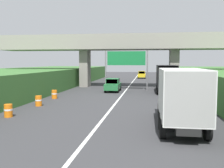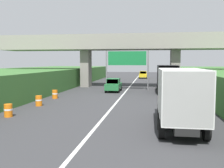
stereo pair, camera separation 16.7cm
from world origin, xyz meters
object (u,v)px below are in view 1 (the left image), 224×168
(truck_black, at_px, (166,77))
(construction_barrel_4, at_px, (54,94))
(car_yellow, at_px, (142,75))
(construction_barrel_2, at_px, (8,111))
(overhead_highway_sign, at_px, (126,61))
(truck_white, at_px, (180,95))
(construction_barrel_3, at_px, (39,101))
(car_green, at_px, (113,85))

(truck_black, height_order, construction_barrel_4, truck_black)
(car_yellow, xyz_separation_m, construction_barrel_2, (-8.12, -44.44, -0.40))
(overhead_highway_sign, distance_m, truck_black, 5.98)
(construction_barrel_2, bearing_deg, car_yellow, 79.64)
(truck_white, xyz_separation_m, construction_barrel_3, (-11.25, 5.74, -1.47))
(car_yellow, relative_size, construction_barrel_2, 4.56)
(construction_barrel_3, bearing_deg, truck_black, 45.03)
(car_yellow, xyz_separation_m, construction_barrel_3, (-7.95, -39.93, -0.40))
(car_yellow, relative_size, construction_barrel_3, 4.56)
(overhead_highway_sign, bearing_deg, car_yellow, 86.74)
(car_yellow, bearing_deg, truck_black, -82.53)
(car_green, distance_m, construction_barrel_3, 12.70)
(truck_black, bearing_deg, construction_barrel_3, -134.97)
(truck_white, xyz_separation_m, construction_barrel_4, (-11.54, 10.25, -1.47))
(car_yellow, xyz_separation_m, construction_barrel_4, (-8.24, -35.42, -0.40))
(overhead_highway_sign, relative_size, truck_white, 0.81)
(construction_barrel_4, bearing_deg, construction_barrel_3, -86.33)
(truck_white, bearing_deg, car_green, 109.96)
(truck_black, height_order, construction_barrel_2, truck_black)
(overhead_highway_sign, relative_size, truck_black, 0.81)
(overhead_highway_sign, height_order, truck_black, overhead_highway_sign)
(truck_black, relative_size, truck_white, 1.00)
(car_green, height_order, construction_barrel_3, car_green)
(truck_black, distance_m, truck_white, 17.41)
(car_green, bearing_deg, construction_barrel_3, -112.76)
(construction_barrel_4, bearing_deg, truck_white, -41.62)
(overhead_highway_sign, height_order, construction_barrel_3, overhead_highway_sign)
(construction_barrel_3, bearing_deg, car_green, 67.24)
(construction_barrel_4, bearing_deg, truck_black, 30.94)
(car_yellow, bearing_deg, construction_barrel_2, -100.36)
(construction_barrel_2, xyz_separation_m, construction_barrel_3, (0.18, 4.51, 0.00))
(overhead_highway_sign, relative_size, car_green, 1.43)
(construction_barrel_2, bearing_deg, construction_barrel_3, 87.75)
(car_yellow, distance_m, construction_barrel_3, 40.72)
(overhead_highway_sign, xyz_separation_m, car_green, (-1.55, -2.07, -3.14))
(overhead_highway_sign, distance_m, car_yellow, 26.38)
(car_green, bearing_deg, truck_black, -0.33)
(construction_barrel_2, xyz_separation_m, construction_barrel_4, (-0.11, 9.01, 0.00))
(truck_black, distance_m, construction_barrel_3, 16.56)
(construction_barrel_2, bearing_deg, car_green, 72.58)
(truck_black, relative_size, construction_barrel_4, 8.11)
(truck_black, distance_m, car_green, 6.83)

